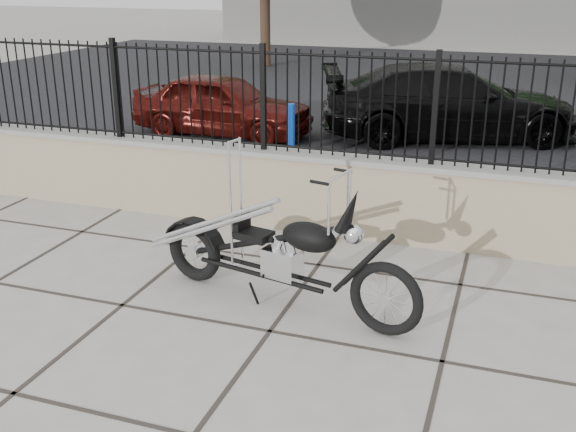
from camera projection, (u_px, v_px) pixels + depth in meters
The scene contains 8 objects.
ground_plane at pixel (270, 331), 5.94m from camera, with size 90.00×90.00×0.00m, color #99968E.
parking_lot at pixel (442, 95), 17.03m from camera, with size 30.00×30.00×0.00m, color black.
retaining_wall at pixel (343, 195), 7.99m from camera, with size 14.00×0.36×0.96m, color gray.
iron_fence at pixel (346, 105), 7.62m from camera, with size 14.00×0.08×1.20m, color black.
chopper_motorcycle at pixel (277, 227), 6.17m from camera, with size 2.63×0.46×1.58m, color black, non-canonical shape.
car_red at pixel (223, 105), 12.76m from camera, with size 1.39×3.46×1.18m, color #480E0A.
car_black at pixel (449, 102), 12.46m from camera, with size 1.92×4.72×1.37m, color black.
bollard_a at pixel (291, 135), 10.75m from camera, with size 0.12×0.12×1.01m, color #0C35BA.
Camera 1 is at (1.86, -4.88, 3.01)m, focal length 42.00 mm.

